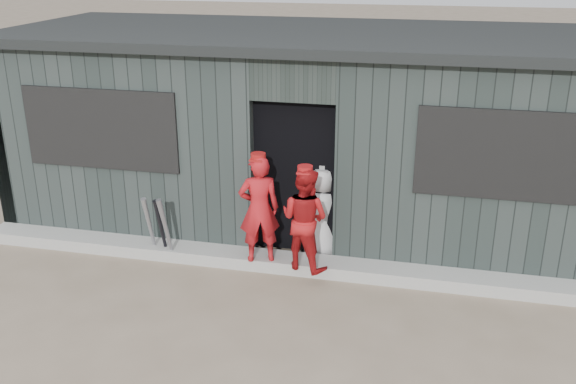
% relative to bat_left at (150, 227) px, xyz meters
% --- Properties ---
extents(ground, '(80.00, 80.00, 0.00)m').
position_rel_bat_left_xyz_m(ground, '(1.72, -1.72, -0.43)').
color(ground, '#746350').
rests_on(ground, ground).
extents(curb, '(8.00, 0.36, 0.15)m').
position_rel_bat_left_xyz_m(curb, '(1.72, 0.10, -0.35)').
color(curb, '#979792').
rests_on(curb, ground).
extents(bat_left, '(0.07, 0.30, 0.85)m').
position_rel_bat_left_xyz_m(bat_left, '(0.00, 0.00, 0.00)').
color(bat_left, gray).
rests_on(bat_left, ground).
extents(bat_mid, '(0.16, 0.26, 0.87)m').
position_rel_bat_left_xyz_m(bat_mid, '(0.25, -0.07, 0.01)').
color(bat_mid, gray).
rests_on(bat_mid, ground).
extents(bat_right, '(0.08, 0.27, 0.83)m').
position_rel_bat_left_xyz_m(bat_right, '(0.15, -0.01, -0.01)').
color(bat_right, black).
rests_on(bat_right, ground).
extents(player_red_left, '(0.55, 0.46, 1.30)m').
position_rel_bat_left_xyz_m(player_red_left, '(1.40, -0.02, 0.38)').
color(player_red_left, '#B4161C').
rests_on(player_red_left, curb).
extents(player_red_right, '(0.71, 0.64, 1.22)m').
position_rel_bat_left_xyz_m(player_red_right, '(1.95, -0.08, 0.33)').
color(player_red_right, '#A61416').
rests_on(player_red_right, curb).
extents(player_grey_back, '(0.66, 0.50, 1.20)m').
position_rel_bat_left_xyz_m(player_grey_back, '(2.05, 0.51, 0.18)').
color(player_grey_back, '#BABABA').
rests_on(player_grey_back, ground).
extents(dugout, '(8.30, 3.30, 2.62)m').
position_rel_bat_left_xyz_m(dugout, '(1.72, 1.79, 0.86)').
color(dugout, black).
rests_on(dugout, ground).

